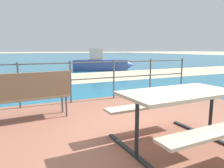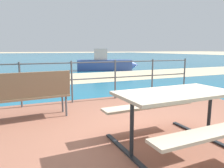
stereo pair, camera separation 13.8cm
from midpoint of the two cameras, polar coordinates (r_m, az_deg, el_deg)
ground_plane at (r=3.51m, az=6.91°, el=-13.95°), size 240.00×240.00×0.00m
patio_paving at (r=3.50m, az=6.92°, el=-13.50°), size 6.40×5.20×0.06m
sea_water at (r=42.81m, az=-21.98°, el=6.88°), size 90.00×90.00×0.01m
beach_strip at (r=10.32m, az=-14.50°, el=1.42°), size 54.07×4.90×0.01m
picnic_table at (r=2.92m, az=16.40°, el=-5.53°), size 1.61×1.52×0.78m
park_bench at (r=4.16m, az=-22.96°, el=-2.24°), size 1.59×0.54×0.93m
railing_fence at (r=5.43m, az=-5.90°, el=2.29°), size 5.94×0.04×1.05m
boat_mid at (r=14.03m, az=-3.21°, el=5.62°), size 4.12×2.07×1.43m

